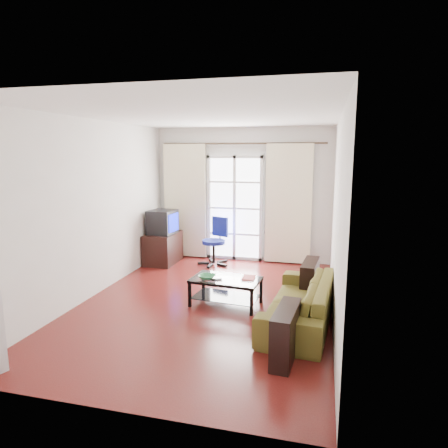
{
  "coord_description": "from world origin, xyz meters",
  "views": [
    {
      "loc": [
        1.63,
        -5.38,
        2.19
      ],
      "look_at": [
        0.18,
        0.35,
        1.14
      ],
      "focal_mm": 32.0,
      "sensor_mm": 36.0,
      "label": 1
    }
  ],
  "objects_px": {
    "coffee_table": "(226,288)",
    "crt_tv": "(162,222)",
    "task_chair": "(215,251)",
    "sofa": "(300,301)",
    "tv_stand": "(163,248)"
  },
  "relations": [
    {
      "from": "coffee_table",
      "to": "sofa",
      "type": "bearing_deg",
      "value": -18.09
    },
    {
      "from": "tv_stand",
      "to": "task_chair",
      "type": "distance_m",
      "value": 1.06
    },
    {
      "from": "sofa",
      "to": "crt_tv",
      "type": "bearing_deg",
      "value": -122.81
    },
    {
      "from": "sofa",
      "to": "coffee_table",
      "type": "height_order",
      "value": "sofa"
    },
    {
      "from": "sofa",
      "to": "task_chair",
      "type": "xyz_separation_m",
      "value": [
        -1.82,
        2.4,
        -0.01
      ]
    },
    {
      "from": "sofa",
      "to": "tv_stand",
      "type": "height_order",
      "value": "tv_stand"
    },
    {
      "from": "coffee_table",
      "to": "tv_stand",
      "type": "height_order",
      "value": "tv_stand"
    },
    {
      "from": "coffee_table",
      "to": "crt_tv",
      "type": "relative_size",
      "value": 1.87
    },
    {
      "from": "crt_tv",
      "to": "sofa",
      "type": "bearing_deg",
      "value": -33.19
    },
    {
      "from": "tv_stand",
      "to": "task_chair",
      "type": "relative_size",
      "value": 0.88
    },
    {
      "from": "coffee_table",
      "to": "task_chair",
      "type": "distance_m",
      "value": 2.17
    },
    {
      "from": "sofa",
      "to": "crt_tv",
      "type": "distance_m",
      "value": 3.68
    },
    {
      "from": "crt_tv",
      "to": "task_chair",
      "type": "relative_size",
      "value": 0.59
    },
    {
      "from": "sofa",
      "to": "tv_stand",
      "type": "bearing_deg",
      "value": -123.19
    },
    {
      "from": "sofa",
      "to": "tv_stand",
      "type": "distance_m",
      "value": 3.65
    }
  ]
}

